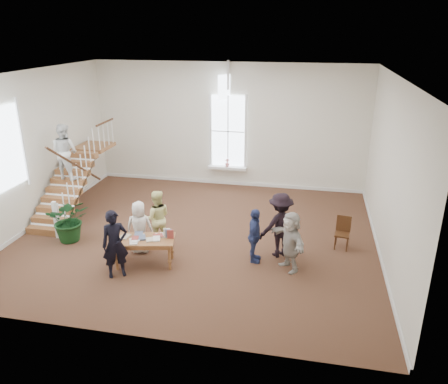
% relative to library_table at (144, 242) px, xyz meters
% --- Properties ---
extents(ground, '(10.00, 10.00, 0.00)m').
position_rel_library_table_xyz_m(ground, '(0.89, 1.84, -0.62)').
color(ground, '#4D2E1E').
rests_on(ground, ground).
extents(room_shell, '(10.49, 10.00, 10.00)m').
position_rel_library_table_xyz_m(room_shell, '(0.89, 6.23, -0.22)').
color(room_shell, silver).
rests_on(room_shell, ground).
extents(staircase, '(1.10, 4.10, 2.92)m').
position_rel_library_table_xyz_m(staircase, '(-3.46, 2.59, 1.00)').
color(staircase, brown).
rests_on(staircase, ground).
extents(library_table, '(1.63, 1.05, 0.76)m').
position_rel_library_table_xyz_m(library_table, '(0.00, 0.00, 0.00)').
color(library_table, brown).
rests_on(library_table, ground).
extents(police_officer, '(0.73, 0.67, 1.68)m').
position_rel_library_table_xyz_m(police_officer, '(-0.45, -0.66, 0.22)').
color(police_officer, black).
rests_on(police_officer, ground).
extents(elderly_woman, '(0.77, 0.58, 1.42)m').
position_rel_library_table_xyz_m(elderly_woman, '(-0.35, 0.59, 0.09)').
color(elderly_woman, silver).
rests_on(elderly_woman, ground).
extents(person_yellow, '(0.92, 0.83, 1.56)m').
position_rel_library_table_xyz_m(person_yellow, '(-0.05, 1.09, 0.16)').
color(person_yellow, '#EFEB95').
rests_on(person_yellow, ground).
extents(woman_cluster_a, '(0.36, 0.84, 1.43)m').
position_rel_library_table_xyz_m(woman_cluster_a, '(2.67, 0.69, 0.09)').
color(woman_cluster_a, navy).
rests_on(woman_cluster_a, ground).
extents(woman_cluster_b, '(1.28, 1.16, 1.73)m').
position_rel_library_table_xyz_m(woman_cluster_b, '(3.27, 1.14, 0.24)').
color(woman_cluster_b, black).
rests_on(woman_cluster_b, ground).
extents(woman_cluster_c, '(1.18, 1.40, 1.51)m').
position_rel_library_table_xyz_m(woman_cluster_c, '(3.57, 0.49, 0.13)').
color(woman_cluster_c, '#BAB1A7').
rests_on(woman_cluster_c, ground).
extents(floor_plant, '(1.44, 1.36, 1.26)m').
position_rel_library_table_xyz_m(floor_plant, '(-2.51, 0.83, 0.01)').
color(floor_plant, '#113816').
rests_on(floor_plant, ground).
extents(side_chair, '(0.44, 0.44, 0.89)m').
position_rel_library_table_xyz_m(side_chair, '(4.90, 1.93, -0.13)').
color(side_chair, '#3D1E10').
rests_on(side_chair, ground).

